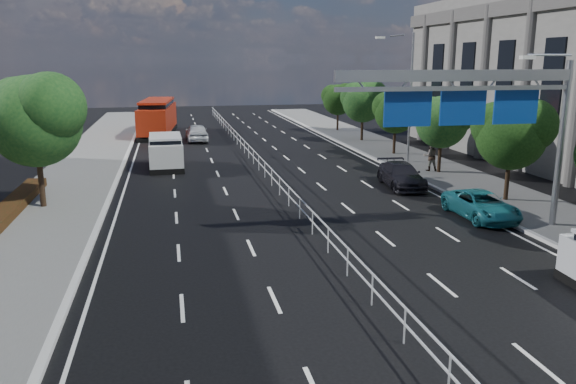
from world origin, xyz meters
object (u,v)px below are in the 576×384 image
object	(u,v)px
near_car_dark	(146,125)
overhead_gantry	(482,100)
red_bus	(158,116)
parked_car_dark	(401,175)
near_car_silver	(197,132)
pedestrian_b	(430,156)
parked_car_teal	(481,205)
white_minivan	(166,152)

from	to	relation	value
near_car_dark	overhead_gantry	bearing A→B (deg)	108.68
red_bus	parked_car_dark	bearing A→B (deg)	-56.68
near_car_silver	near_car_dark	xyz separation A→B (m)	(-4.68, 7.54, -0.07)
near_car_silver	pedestrian_b	distance (m)	22.81
pedestrian_b	parked_car_dark	bearing A→B (deg)	54.90
parked_car_teal	parked_car_dark	distance (m)	7.07
parked_car_teal	near_car_silver	bearing A→B (deg)	112.14
white_minivan	near_car_dark	xyz separation A→B (m)	(-1.96, 20.08, -0.38)
overhead_gantry	parked_car_dark	size ratio (longest dim) A/B	2.16
near_car_silver	near_car_dark	world-z (taller)	near_car_silver
parked_car_dark	pedestrian_b	world-z (taller)	pedestrian_b
near_car_dark	pedestrian_b	bearing A→B (deg)	123.87
overhead_gantry	near_car_dark	world-z (taller)	overhead_gantry
overhead_gantry	white_minivan	xyz separation A→B (m)	(-12.78, 17.80, -4.51)
overhead_gantry	near_car_dark	distance (m)	40.94
near_car_silver	white_minivan	bearing A→B (deg)	76.29
parked_car_teal	pedestrian_b	world-z (taller)	pedestrian_b
white_minivan	red_bus	size ratio (longest dim) A/B	0.44
near_car_silver	overhead_gantry	bearing A→B (deg)	106.85
overhead_gantry	near_car_dark	size ratio (longest dim) A/B	2.35
near_car_silver	parked_car_dark	distance (m)	23.89
red_bus	pedestrian_b	world-z (taller)	red_bus
red_bus	pedestrian_b	size ratio (longest dim) A/B	6.07
near_car_silver	near_car_dark	size ratio (longest dim) A/B	1.07
pedestrian_b	overhead_gantry	bearing A→B (deg)	81.85
near_car_dark	parked_car_teal	distance (m)	39.46
red_bus	parked_car_teal	bearing A→B (deg)	-60.37
near_car_dark	pedestrian_b	distance (m)	31.65
overhead_gantry	near_car_silver	distance (m)	32.33
near_car_silver	parked_car_teal	distance (m)	30.68
overhead_gantry	pedestrian_b	bearing A→B (deg)	71.90
near_car_dark	parked_car_dark	world-z (taller)	near_car_dark
white_minivan	pedestrian_b	world-z (taller)	white_minivan
overhead_gantry	white_minivan	distance (m)	22.37
white_minivan	parked_car_teal	distance (m)	21.38
red_bus	parked_car_teal	xyz separation A→B (m)	(15.09, -33.83, -1.16)
red_bus	near_car_dark	size ratio (longest dim) A/B	2.67
red_bus	near_car_silver	world-z (taller)	red_bus
white_minivan	parked_car_dark	distance (m)	16.02
overhead_gantry	parked_car_teal	size ratio (longest dim) A/B	2.28
parked_car_dark	pedestrian_b	distance (m)	4.95
white_minivan	pedestrian_b	size ratio (longest dim) A/B	2.70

